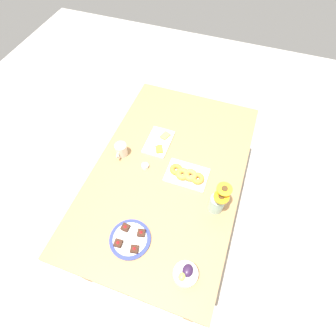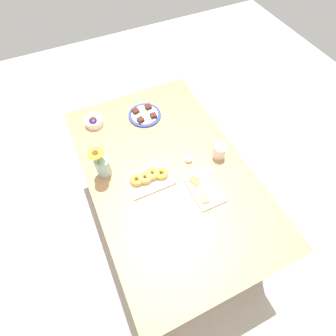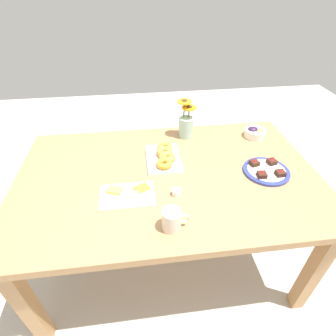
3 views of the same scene
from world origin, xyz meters
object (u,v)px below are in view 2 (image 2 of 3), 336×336
cheese_platter (204,189)px  dessert_plate (145,115)px  grape_bowl (94,121)px  flower_vase (102,166)px  dining_table (168,178)px  coffee_mug (219,151)px  jam_cup_honey (189,159)px  croissant_platter (149,177)px

cheese_platter → dessert_plate: 0.74m
grape_bowl → flower_vase: flower_vase is taller
dessert_plate → dining_table: bearing=174.4°
coffee_mug → grape_bowl: (0.63, 0.67, -0.02)m
coffee_mug → flower_vase: flower_vase is taller
grape_bowl → jam_cup_honey: 0.75m
jam_cup_honey → dessert_plate: (0.50, 0.11, -0.00)m
dessert_plate → flower_vase: (-0.36, 0.42, 0.07)m
croissant_platter → dessert_plate: 0.56m
cheese_platter → jam_cup_honey: cheese_platter is taller
grape_bowl → dining_table: bearing=-152.6°
coffee_mug → croissant_platter: coffee_mug is taller
coffee_mug → grape_bowl: bearing=46.7°
grape_bowl → jam_cup_honey: grape_bowl is taller
dessert_plate → croissant_platter: bearing=160.8°
croissant_platter → flower_vase: (0.17, 0.24, 0.06)m
dining_table → dessert_plate: size_ratio=6.58×
dessert_plate → flower_vase: flower_vase is taller
jam_cup_honey → dessert_plate: size_ratio=0.20×
dessert_plate → cheese_platter: bearing=-172.7°
dining_table → croissant_platter: (-0.00, 0.13, 0.11)m
coffee_mug → dessert_plate: 0.63m
jam_cup_honey → croissant_platter: bearing=94.9°
cheese_platter → croissant_platter: 0.35m
flower_vase → grape_bowl: bearing=-7.8°
croissant_platter → dessert_plate: same height
grape_bowl → cheese_platter: bearing=-150.7°
cheese_platter → croissant_platter: bearing=52.9°
coffee_mug → dessert_plate: coffee_mug is taller
croissant_platter → dining_table: bearing=-88.4°
croissant_platter → jam_cup_honey: (0.03, -0.29, -0.01)m
flower_vase → croissant_platter: bearing=-124.6°
dining_table → dessert_plate: bearing=-5.6°
coffee_mug → jam_cup_honey: coffee_mug is taller
coffee_mug → jam_cup_honey: size_ratio=2.43×
croissant_platter → flower_vase: 0.30m
grape_bowl → flower_vase: 0.45m
dining_table → jam_cup_honey: (0.02, -0.16, 0.10)m
coffee_mug → croissant_platter: bearing=87.0°
grape_bowl → croissant_platter: size_ratio=0.48×
dining_table → cheese_platter: (-0.21, -0.15, 0.10)m
coffee_mug → cheese_platter: size_ratio=0.45×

